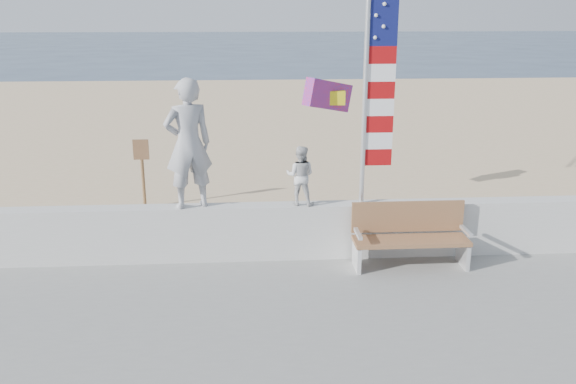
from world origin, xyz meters
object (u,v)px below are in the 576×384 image
child (300,176)px  bench (410,235)px  flag (374,84)px  adult (188,144)px

child → bench: size_ratio=0.53×
child → flag: bearing=-165.5°
bench → flag: flag is taller
adult → bench: 3.74m
adult → child: bearing=160.1°
child → bench: child is taller
adult → bench: (3.43, -0.45, -1.41)m
child → flag: size_ratio=0.27×
flag → bench: bearing=-38.2°
child → flag: flag is taller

